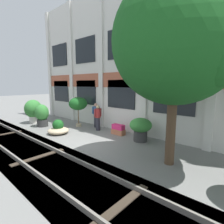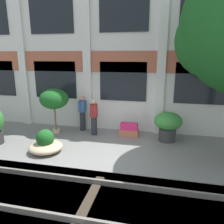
# 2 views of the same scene
# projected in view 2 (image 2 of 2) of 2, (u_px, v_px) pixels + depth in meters

# --- Properties ---
(ground_plane) EXTENTS (80.00, 80.00, 0.00)m
(ground_plane) POSITION_uv_depth(u_px,v_px,m) (108.00, 156.00, 7.53)
(ground_plane) COLOR slate
(apartment_facade) EXTENTS (16.50, 0.64, 8.78)m
(apartment_facade) POSITION_uv_depth(u_px,v_px,m) (125.00, 31.00, 9.28)
(apartment_facade) COLOR silver
(apartment_facade) RESTS_ON ground
(rail_tracks) EXTENTS (24.14, 2.80, 0.43)m
(rail_tracks) POSITION_uv_depth(u_px,v_px,m) (85.00, 205.00, 5.26)
(rail_tracks) COLOR #423F3A
(rail_tracks) RESTS_ON ground
(potted_plant_tall_urn) EXTENTS (1.23, 1.23, 1.99)m
(potted_plant_tall_urn) POSITION_uv_depth(u_px,v_px,m) (54.00, 100.00, 9.38)
(potted_plant_tall_urn) COLOR tan
(potted_plant_tall_urn) RESTS_ON ground
(potted_plant_square_trough) EXTENTS (0.82, 0.40, 0.58)m
(potted_plant_square_trough) POSITION_uv_depth(u_px,v_px,m) (129.00, 130.00, 9.32)
(potted_plant_square_trough) COLOR #B76647
(potted_plant_square_trough) RESTS_ON ground
(potted_plant_fluted_column) EXTENTS (1.11, 1.11, 1.19)m
(potted_plant_fluted_column) POSITION_uv_depth(u_px,v_px,m) (168.00, 124.00, 8.72)
(potted_plant_fluted_column) COLOR #333333
(potted_plant_fluted_column) RESTS_ON ground
(potted_plant_wide_bowl) EXTENTS (1.20, 1.20, 0.84)m
(potted_plant_wide_bowl) POSITION_uv_depth(u_px,v_px,m) (46.00, 144.00, 7.80)
(potted_plant_wide_bowl) COLOR tan
(potted_plant_wide_bowl) RESTS_ON ground
(resident_by_doorway) EXTENTS (0.34, 0.53, 1.58)m
(resident_by_doorway) POSITION_uv_depth(u_px,v_px,m) (94.00, 116.00, 9.35)
(resident_by_doorway) COLOR #282833
(resident_by_doorway) RESTS_ON ground
(resident_watching_tracks) EXTENTS (0.34, 0.50, 1.61)m
(resident_watching_tracks) POSITION_uv_depth(u_px,v_px,m) (82.00, 112.00, 9.93)
(resident_watching_tracks) COLOR #282833
(resident_watching_tracks) RESTS_ON ground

